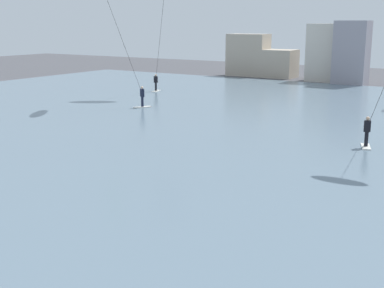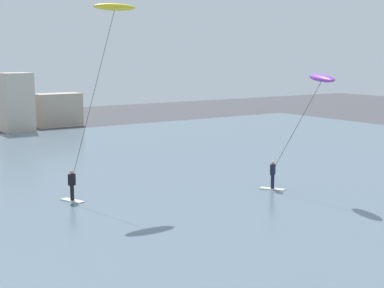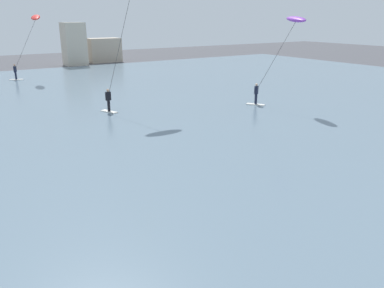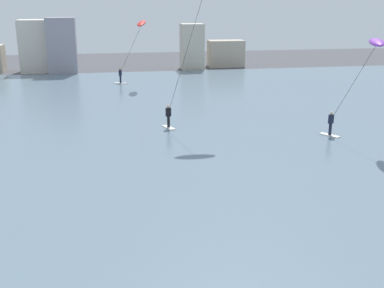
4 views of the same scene
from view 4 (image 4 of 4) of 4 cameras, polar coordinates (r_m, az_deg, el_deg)
The scene contains 5 objects.
water_bay at distance 35.86m, azimuth -4.90°, elevation 2.57°, with size 84.00×52.00×0.10m, color slate.
far_shore_buildings at distance 63.94m, azimuth -15.06°, elevation 10.69°, with size 39.71×5.69×6.74m.
kitesurfer_yellow at distance 33.38m, azimuth 1.05°, elevation 16.42°, with size 4.36×1.47×10.17m.
kitesurfer_purple at distance 31.37m, azimuth 20.25°, elevation 9.72°, with size 2.75×4.09×6.58m.
kitesurfer_red at distance 50.71m, azimuth -6.34°, elevation 13.25°, with size 3.70×3.94×6.84m.
Camera 4 is at (-3.11, -4.12, 8.81)m, focal length 44.99 mm.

